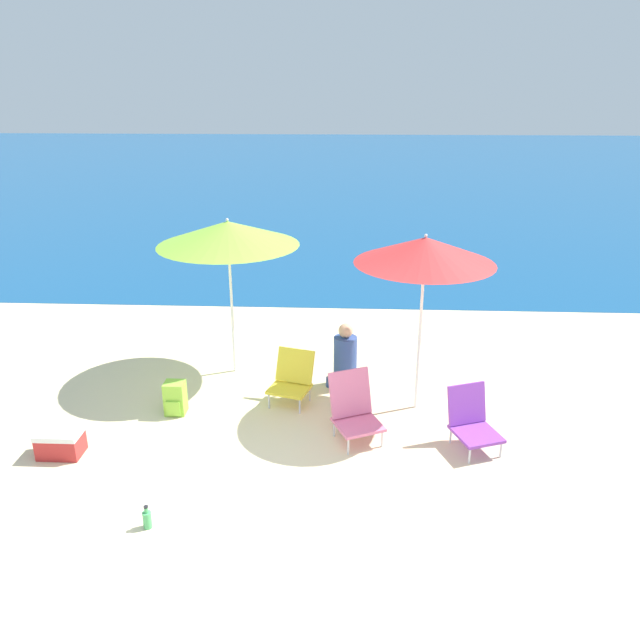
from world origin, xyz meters
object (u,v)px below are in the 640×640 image
object	(u,v)px
beach_chair_purple	(472,420)
backpack_lime	(175,398)
beach_chair_pink	(354,408)
beach_umbrella_red	(425,251)
water_bottle	(147,519)
beach_umbrella_lime	(228,233)
person_seated_near	(345,360)
cooler_box	(60,443)
beach_chair_yellow	(292,377)

from	to	relation	value
beach_chair_purple	backpack_lime	xyz separation A→B (m)	(-3.60, 0.57, -0.12)
beach_chair_pink	beach_umbrella_red	bearing A→B (deg)	18.89
water_bottle	beach_chair_pink	bearing A→B (deg)	41.47
beach_chair_purple	beach_chair_pink	world-z (taller)	beach_chair_pink
beach_umbrella_red	water_bottle	xyz separation A→B (m)	(-2.75, -2.47, -1.99)
beach_umbrella_lime	beach_chair_purple	distance (m)	3.96
beach_umbrella_lime	backpack_lime	world-z (taller)	beach_umbrella_lime
beach_umbrella_red	person_seated_near	size ratio (longest dim) A/B	2.50
cooler_box	beach_umbrella_red	bearing A→B (deg)	17.65
beach_umbrella_red	beach_chair_purple	xyz separation A→B (m)	(0.54, -0.87, -1.76)
beach_umbrella_red	beach_chair_yellow	distance (m)	2.37
beach_chair_pink	water_bottle	size ratio (longest dim) A/B	3.28
beach_chair_purple	backpack_lime	distance (m)	3.64
beach_chair_yellow	water_bottle	xyz separation A→B (m)	(-1.14, -2.56, -0.25)
beach_umbrella_red	beach_chair_yellow	size ratio (longest dim) A/B	3.36
beach_umbrella_lime	beach_chair_purple	world-z (taller)	beach_umbrella_lime
beach_chair_purple	beach_chair_pink	size ratio (longest dim) A/B	0.89
beach_chair_yellow	water_bottle	world-z (taller)	beach_chair_yellow
beach_chair_purple	beach_chair_yellow	world-z (taller)	beach_chair_purple
beach_chair_yellow	water_bottle	bearing A→B (deg)	-97.43
water_bottle	cooler_box	distance (m)	1.78
beach_chair_yellow	cooler_box	xyz separation A→B (m)	(-2.49, -1.39, -0.19)
beach_umbrella_red	person_seated_near	world-z (taller)	beach_umbrella_red
beach_chair_yellow	backpack_lime	bearing A→B (deg)	-148.15
beach_chair_purple	water_bottle	size ratio (longest dim) A/B	2.92
beach_chair_pink	backpack_lime	bearing A→B (deg)	144.64
beach_chair_yellow	beach_umbrella_red	bearing A→B (deg)	13.50
person_seated_near	backpack_lime	distance (m)	2.31
backpack_lime	beach_umbrella_red	bearing A→B (deg)	5.69
beach_umbrella_red	cooler_box	world-z (taller)	beach_umbrella_red
person_seated_near	beach_umbrella_red	bearing A→B (deg)	0.29
beach_umbrella_red	person_seated_near	bearing A→B (deg)	147.90
beach_umbrella_red	beach_umbrella_lime	bearing A→B (deg)	159.23
beach_umbrella_red	beach_chair_purple	size ratio (longest dim) A/B	3.25
beach_chair_pink	water_bottle	world-z (taller)	beach_chair_pink
beach_umbrella_lime	water_bottle	bearing A→B (deg)	-93.77
person_seated_near	beach_chair_yellow	bearing A→B (deg)	-112.06
beach_chair_purple	backpack_lime	size ratio (longest dim) A/B	1.65
beach_umbrella_lime	beach_umbrella_red	bearing A→B (deg)	-20.77
beach_chair_yellow	person_seated_near	size ratio (longest dim) A/B	0.74
beach_chair_yellow	water_bottle	size ratio (longest dim) A/B	2.83
beach_chair_pink	cooler_box	xyz separation A→B (m)	(-3.29, -0.55, -0.22)
backpack_lime	beach_chair_yellow	bearing A→B (deg)	15.18
beach_chair_pink	beach_chair_yellow	bearing A→B (deg)	109.52
beach_umbrella_red	beach_chair_purple	distance (m)	2.03
beach_umbrella_lime	beach_umbrella_red	xyz separation A→B (m)	(2.52, -0.96, 0.05)
beach_umbrella_lime	backpack_lime	distance (m)	2.28
beach_chair_yellow	backpack_lime	distance (m)	1.51
person_seated_near	beach_chair_pink	bearing A→B (deg)	-52.60
beach_chair_purple	beach_chair_yellow	bearing A→B (deg)	135.78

